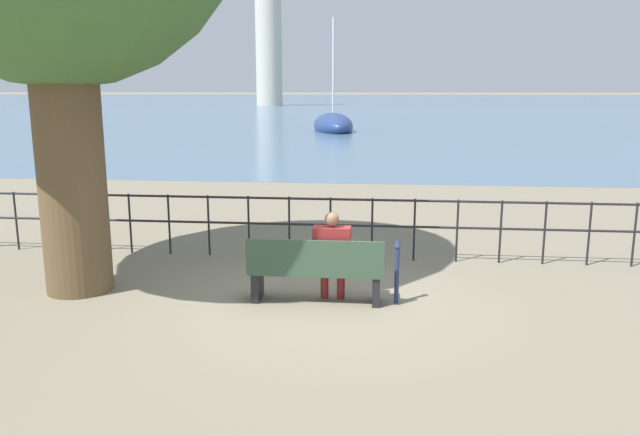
{
  "coord_description": "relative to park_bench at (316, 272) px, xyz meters",
  "views": [
    {
      "loc": [
        0.88,
        -8.02,
        2.83
      ],
      "look_at": [
        0.0,
        0.5,
        1.05
      ],
      "focal_mm": 35.0,
      "sensor_mm": 36.0,
      "label": 1
    }
  ],
  "objects": [
    {
      "name": "ground_plane",
      "position": [
        0.0,
        0.06,
        -0.43
      ],
      "size": [
        1000.0,
        1000.0,
        0.0
      ],
      "primitive_type": "plane",
      "color": "#7A705B"
    },
    {
      "name": "harbor_water",
      "position": [
        0.0,
        160.8,
        -0.43
      ],
      "size": [
        600.0,
        300.0,
        0.01
      ],
      "color": "slate",
      "rests_on": "ground_plane"
    },
    {
      "name": "park_bench",
      "position": [
        0.0,
        0.0,
        0.0
      ],
      "size": [
        1.82,
        0.45,
        0.9
      ],
      "color": "#334C38",
      "rests_on": "ground_plane"
    },
    {
      "name": "seated_person_left",
      "position": [
        0.21,
        0.07,
        0.25
      ],
      "size": [
        0.5,
        0.35,
        1.24
      ],
      "color": "maroon",
      "rests_on": "ground_plane"
    },
    {
      "name": "promenade_railing",
      "position": [
        0.0,
        2.27,
        0.26
      ],
      "size": [
        14.09,
        0.04,
        1.05
      ],
      "color": "black",
      "rests_on": "ground_plane"
    },
    {
      "name": "closed_umbrella",
      "position": [
        1.08,
        0.1,
        0.06
      ],
      "size": [
        0.09,
        0.09,
        0.89
      ],
      "color": "navy",
      "rests_on": "ground_plane"
    },
    {
      "name": "sailboat_0",
      "position": [
        -2.65,
        34.87,
        -0.06
      ],
      "size": [
        3.93,
        7.14,
        8.01
      ],
      "rotation": [
        0.0,
        0.0,
        0.22
      ],
      "color": "navy",
      "rests_on": "ground_plane"
    },
    {
      "name": "harbor_lighthouse",
      "position": [
        -19.02,
        99.91,
        11.2
      ],
      "size": [
        4.44,
        4.44,
        25.01
      ],
      "color": "beige",
      "rests_on": "ground_plane"
    }
  ]
}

